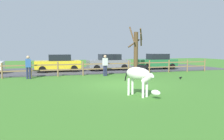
{
  "coord_description": "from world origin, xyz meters",
  "views": [
    {
      "loc": [
        -4.43,
        -12.26,
        2.13
      ],
      "look_at": [
        -0.35,
        0.54,
        0.83
      ],
      "focal_mm": 35.57,
      "sensor_mm": 36.0,
      "label": 1
    }
  ],
  "objects_px": {
    "bare_tree": "(136,51)",
    "zebra": "(139,76)",
    "visitor_right_of_tree": "(105,64)",
    "parked_car_green": "(157,61)",
    "visitor_left_of_tree": "(28,66)",
    "parked_car_grey": "(108,62)",
    "crow_on_grass": "(180,78)",
    "parked_car_yellow": "(58,63)"
  },
  "relations": [
    {
      "from": "bare_tree",
      "to": "parked_car_green",
      "type": "height_order",
      "value": "bare_tree"
    },
    {
      "from": "parked_car_green",
      "to": "visitor_left_of_tree",
      "type": "bearing_deg",
      "value": -163.34
    },
    {
      "from": "zebra",
      "to": "bare_tree",
      "type": "bearing_deg",
      "value": 67.19
    },
    {
      "from": "parked_car_green",
      "to": "visitor_right_of_tree",
      "type": "xyz_separation_m",
      "value": [
        -6.49,
        -3.61,
        0.06
      ]
    },
    {
      "from": "zebra",
      "to": "crow_on_grass",
      "type": "relative_size",
      "value": 8.15
    },
    {
      "from": "zebra",
      "to": "crow_on_grass",
      "type": "distance_m",
      "value": 6.52
    },
    {
      "from": "zebra",
      "to": "crow_on_grass",
      "type": "xyz_separation_m",
      "value": [
        5.0,
        4.1,
        -0.8
      ]
    },
    {
      "from": "bare_tree",
      "to": "visitor_left_of_tree",
      "type": "relative_size",
      "value": 2.41
    },
    {
      "from": "crow_on_grass",
      "to": "parked_car_yellow",
      "type": "relative_size",
      "value": 0.05
    },
    {
      "from": "parked_car_yellow",
      "to": "parked_car_green",
      "type": "bearing_deg",
      "value": -2.1
    },
    {
      "from": "crow_on_grass",
      "to": "visitor_left_of_tree",
      "type": "height_order",
      "value": "visitor_left_of_tree"
    },
    {
      "from": "zebra",
      "to": "parked_car_yellow",
      "type": "relative_size",
      "value": 0.44
    },
    {
      "from": "bare_tree",
      "to": "visitor_right_of_tree",
      "type": "distance_m",
      "value": 3.07
    },
    {
      "from": "crow_on_grass",
      "to": "parked_car_green",
      "type": "bearing_deg",
      "value": 73.74
    },
    {
      "from": "bare_tree",
      "to": "zebra",
      "type": "height_order",
      "value": "bare_tree"
    },
    {
      "from": "parked_car_green",
      "to": "visitor_left_of_tree",
      "type": "height_order",
      "value": "visitor_left_of_tree"
    },
    {
      "from": "parked_car_yellow",
      "to": "visitor_left_of_tree",
      "type": "bearing_deg",
      "value": -120.3
    },
    {
      "from": "crow_on_grass",
      "to": "parked_car_green",
      "type": "height_order",
      "value": "parked_car_green"
    },
    {
      "from": "visitor_right_of_tree",
      "to": "parked_car_green",
      "type": "bearing_deg",
      "value": 29.05
    },
    {
      "from": "parked_car_green",
      "to": "visitor_left_of_tree",
      "type": "xyz_separation_m",
      "value": [
        -12.1,
        -3.62,
        0.06
      ]
    },
    {
      "from": "crow_on_grass",
      "to": "visitor_left_of_tree",
      "type": "xyz_separation_m",
      "value": [
        -10.02,
        3.52,
        0.78
      ]
    },
    {
      "from": "parked_car_green",
      "to": "zebra",
      "type": "bearing_deg",
      "value": -122.23
    },
    {
      "from": "zebra",
      "to": "visitor_left_of_tree",
      "type": "height_order",
      "value": "visitor_left_of_tree"
    },
    {
      "from": "bare_tree",
      "to": "parked_car_yellow",
      "type": "xyz_separation_m",
      "value": [
        -6.12,
        3.44,
        -1.11
      ]
    },
    {
      "from": "parked_car_green",
      "to": "parked_car_grey",
      "type": "bearing_deg",
      "value": 175.85
    },
    {
      "from": "bare_tree",
      "to": "parked_car_grey",
      "type": "relative_size",
      "value": 0.98
    },
    {
      "from": "parked_car_yellow",
      "to": "visitor_right_of_tree",
      "type": "distance_m",
      "value": 5.15
    },
    {
      "from": "bare_tree",
      "to": "zebra",
      "type": "distance_m",
      "value": 8.91
    },
    {
      "from": "zebra",
      "to": "parked_car_green",
      "type": "height_order",
      "value": "parked_car_green"
    },
    {
      "from": "visitor_left_of_tree",
      "to": "visitor_right_of_tree",
      "type": "xyz_separation_m",
      "value": [
        5.61,
        0.02,
        0.0
      ]
    },
    {
      "from": "visitor_right_of_tree",
      "to": "parked_car_yellow",
      "type": "bearing_deg",
      "value": 129.65
    },
    {
      "from": "parked_car_yellow",
      "to": "visitor_right_of_tree",
      "type": "xyz_separation_m",
      "value": [
        3.29,
        -3.96,
        0.06
      ]
    },
    {
      "from": "zebra",
      "to": "visitor_left_of_tree",
      "type": "relative_size",
      "value": 1.07
    },
    {
      "from": "crow_on_grass",
      "to": "parked_car_yellow",
      "type": "xyz_separation_m",
      "value": [
        -7.69,
        7.5,
        0.72
      ]
    },
    {
      "from": "visitor_left_of_tree",
      "to": "parked_car_grey",
      "type": "bearing_deg",
      "value": 29.4
    },
    {
      "from": "parked_car_green",
      "to": "parked_car_grey",
      "type": "height_order",
      "value": "same"
    },
    {
      "from": "bare_tree",
      "to": "parked_car_yellow",
      "type": "relative_size",
      "value": 0.99
    },
    {
      "from": "bare_tree",
      "to": "zebra",
      "type": "xyz_separation_m",
      "value": [
        -3.43,
        -8.16,
        -1.02
      ]
    },
    {
      "from": "zebra",
      "to": "parked_car_green",
      "type": "xyz_separation_m",
      "value": [
        7.09,
        11.24,
        -0.08
      ]
    },
    {
      "from": "bare_tree",
      "to": "crow_on_grass",
      "type": "xyz_separation_m",
      "value": [
        1.57,
        -4.06,
        -1.82
      ]
    },
    {
      "from": "parked_car_green",
      "to": "parked_car_grey",
      "type": "distance_m",
      "value": 5.04
    },
    {
      "from": "parked_car_green",
      "to": "visitor_right_of_tree",
      "type": "height_order",
      "value": "visitor_right_of_tree"
    }
  ]
}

